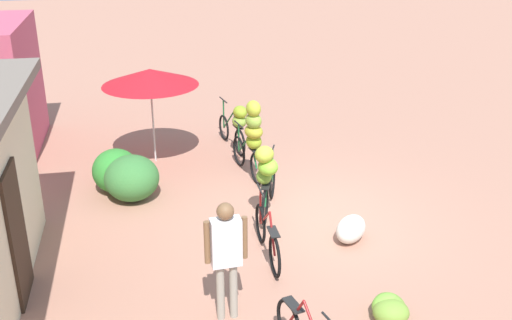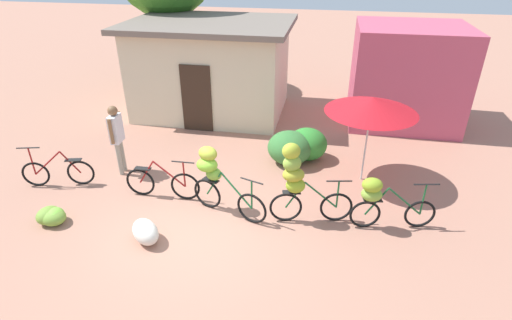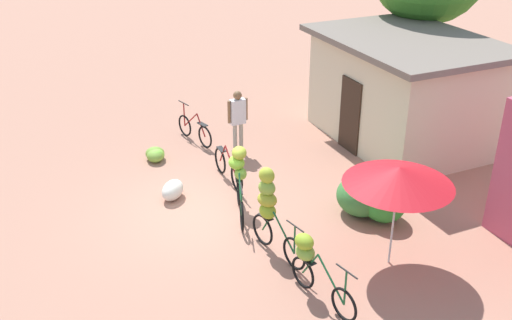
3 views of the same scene
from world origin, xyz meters
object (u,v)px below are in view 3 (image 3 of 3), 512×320
at_px(building_low, 404,90).
at_px(bicycle_leftmost, 195,130).
at_px(bicycle_center_loaded, 239,174).
at_px(bicycle_by_shop, 270,206).
at_px(market_umbrella, 399,176).
at_px(banana_pile_on_ground, 155,155).
at_px(person_vendor, 238,115).
at_px(bicycle_near_pile, 228,168).
at_px(produce_sack, 173,190).
at_px(bicycle_rightmost, 312,262).

relative_size(building_low, bicycle_leftmost, 3.16).
distance_m(bicycle_center_loaded, bicycle_by_shop, 1.69).
xyz_separation_m(market_umbrella, bicycle_center_loaded, (-3.08, -1.87, -1.04)).
bearing_deg(market_umbrella, banana_pile_on_ground, -154.99).
bearing_deg(banana_pile_on_ground, bicycle_center_loaded, 18.27).
xyz_separation_m(bicycle_by_shop, person_vendor, (-4.41, 1.17, 0.09)).
bearing_deg(bicycle_by_shop, bicycle_near_pile, 174.00).
distance_m(bicycle_by_shop, produce_sack, 3.08).
relative_size(market_umbrella, produce_sack, 2.98).
bearing_deg(bicycle_leftmost, building_low, 67.11).
xyz_separation_m(building_low, bicycle_by_shop, (3.34, -5.65, -0.49)).
distance_m(market_umbrella, bicycle_rightmost, 2.23).
distance_m(bicycle_center_loaded, produce_sack, 1.75).
xyz_separation_m(bicycle_leftmost, bicycle_by_shop, (5.58, -0.35, 0.64)).
bearing_deg(produce_sack, bicycle_center_loaded, 49.07).
relative_size(bicycle_near_pile, banana_pile_on_ground, 2.57).
xyz_separation_m(market_umbrella, bicycle_leftmost, (-6.97, -1.57, -1.56)).
bearing_deg(bicycle_rightmost, market_umbrella, 96.25).
bearing_deg(person_vendor, bicycle_rightmost, -10.49).
bearing_deg(banana_pile_on_ground, market_umbrella, 25.01).
bearing_deg(building_low, bicycle_by_shop, -59.39).
bearing_deg(produce_sack, banana_pile_on_ground, 175.15).
height_order(bicycle_near_pile, bicycle_center_loaded, bicycle_center_loaded).
height_order(bicycle_near_pile, bicycle_rightmost, bicycle_rightmost).
height_order(bicycle_center_loaded, person_vendor, person_vendor).
relative_size(bicycle_by_shop, bicycle_rightmost, 1.04).
bearing_deg(bicycle_by_shop, building_low, 120.61).
bearing_deg(bicycle_rightmost, bicycle_by_shop, -177.95).
bearing_deg(bicycle_rightmost, banana_pile_on_ground, -170.73).
bearing_deg(bicycle_near_pile, bicycle_by_shop, -6.00).
height_order(building_low, market_umbrella, building_low).
distance_m(bicycle_leftmost, bicycle_rightmost, 7.19).
xyz_separation_m(bicycle_leftmost, banana_pile_on_ground, (0.73, -1.34, -0.18)).
distance_m(market_umbrella, bicycle_center_loaded, 3.75).
relative_size(building_low, bicycle_rightmost, 3.01).
xyz_separation_m(bicycle_by_shop, bicycle_rightmost, (1.60, 0.06, -0.30)).
bearing_deg(building_low, bicycle_near_pile, -86.22).
xyz_separation_m(bicycle_center_loaded, produce_sack, (-1.06, -1.23, -0.65)).
distance_m(bicycle_leftmost, person_vendor, 1.61).
bearing_deg(building_low, bicycle_rightmost, -48.53).
bearing_deg(produce_sack, bicycle_near_pile, 99.28).
bearing_deg(bicycle_by_shop, bicycle_leftmost, 176.45).
distance_m(building_low, person_vendor, 4.62).
height_order(market_umbrella, bicycle_center_loaded, market_umbrella).
distance_m(building_low, market_umbrella, 6.04).
relative_size(bicycle_leftmost, produce_sack, 2.30).
height_order(bicycle_by_shop, bicycle_rightmost, bicycle_by_shop).
bearing_deg(person_vendor, bicycle_center_loaded, -22.33).
relative_size(market_umbrella, banana_pile_on_ground, 3.14).
bearing_deg(building_low, banana_pile_on_ground, -102.83).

